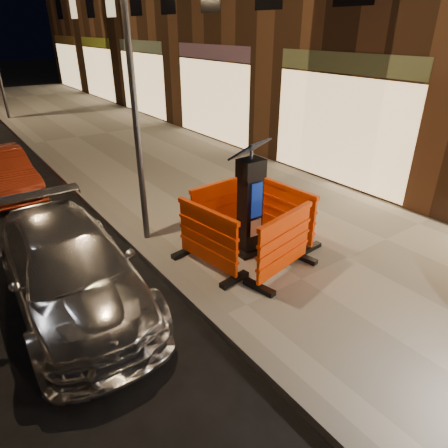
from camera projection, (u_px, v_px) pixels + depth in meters
ground_plane at (220, 325)px, 6.14m from camera, size 120.00×120.00×0.00m
sidewalk at (347, 261)px, 7.68m from camera, size 6.00×60.00×0.15m
kerb at (220, 321)px, 6.11m from camera, size 0.30×60.00×0.15m
parking_kiosk at (250, 203)px, 7.37m from camera, size 0.74×0.74×2.10m
barrier_front at (284, 245)px, 6.89m from camera, size 1.60×0.91×1.17m
barrier_back at (220, 208)px, 8.27m from camera, size 1.54×0.71×1.17m
barrier_kerbside at (208, 239)px, 7.08m from camera, size 0.84×1.58×1.17m
barrier_bldgside at (286, 213)px, 8.07m from camera, size 0.74×1.55×1.17m
car_silver at (77, 302)px, 6.66m from camera, size 2.03×4.59×1.31m
car_red at (7, 193)px, 11.01m from camera, size 1.45×3.66×1.19m
street_lamp_mid at (133, 88)px, 7.05m from camera, size 0.12×0.12×6.00m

